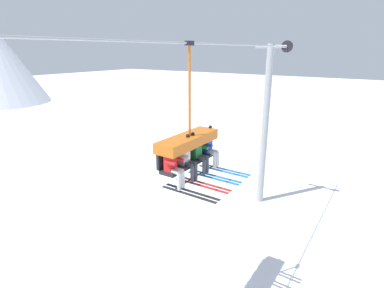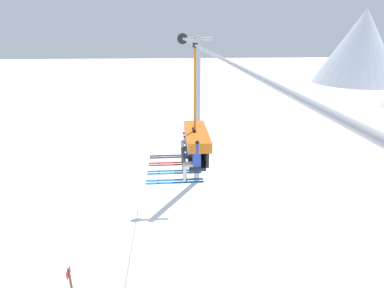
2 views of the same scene
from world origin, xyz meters
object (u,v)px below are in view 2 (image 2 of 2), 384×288
Objects in this scene: chairlift_chair at (197,139)px; skier_red at (188,139)px; skier_green at (191,152)px; lift_tower_near at (197,111)px; skier_blue at (192,160)px; skier_white at (190,144)px; trail_sign at (71,285)px.

chairlift_chair reaches higher than skier_red.
skier_red is 1.00× the size of skier_green.
skier_green is (8.34, -0.92, 0.86)m from lift_tower_near.
skier_green is 1.00× the size of skier_blue.
chairlift_chair reaches higher than skier_white.
skier_blue is at bearing 0.00° from skier_green.
skier_red is 1.89m from skier_blue.
chairlift_chair is 2.21× the size of skier_blue.
chairlift_chair is 6.53m from trail_sign.
trail_sign is at bearing -67.24° from skier_red.
skier_blue is (1.26, 0.00, 0.00)m from skier_white.
skier_white is at bearing 104.82° from trail_sign.
skier_red is at bearing -179.38° from skier_white.
skier_green is 1.06× the size of trail_sign.
lift_tower_near reaches higher than skier_green.
lift_tower_near is 8.15m from chairlift_chair.
lift_tower_near reaches higher than trail_sign.
lift_tower_near is 8.44m from skier_green.
lift_tower_near is 9.07m from skier_blue.
chairlift_chair is 2.21× the size of skier_red.
skier_red is at bearing -166.84° from chairlift_chair.
skier_green is at bearing 180.00° from skier_blue.
skier_green is at bearing 0.31° from skier_red.
chairlift_chair reaches higher than skier_green.
skier_red is (7.09, -0.93, 0.84)m from lift_tower_near.
lift_tower_near is 2.36× the size of chairlift_chair.
skier_white is 1.00× the size of skier_green.
chairlift_chair is at bearing 13.16° from skier_red.
lift_tower_near is 7.82m from skier_white.
skier_blue is (0.95, -0.21, -0.30)m from chairlift_chair.
skier_white is (-0.31, -0.21, -0.30)m from chairlift_chair.
skier_red is 0.63m from skier_white.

